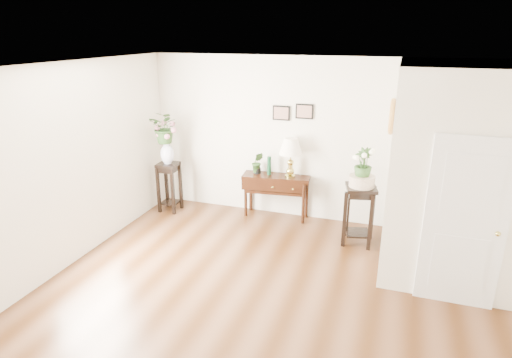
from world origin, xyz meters
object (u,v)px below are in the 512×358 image
at_px(table_lamp, 291,157).
at_px(plant_stand_b, 359,215).
at_px(console_table, 276,196).
at_px(plant_stand_a, 170,187).

height_order(table_lamp, plant_stand_b, table_lamp).
relative_size(console_table, plant_stand_b, 1.24).
relative_size(table_lamp, plant_stand_a, 0.76).
height_order(console_table, plant_stand_b, plant_stand_b).
relative_size(table_lamp, plant_stand_b, 0.74).
xyz_separation_m(table_lamp, plant_stand_b, (1.25, -0.56, -0.66)).
relative_size(plant_stand_a, plant_stand_b, 0.97).
bearing_deg(table_lamp, plant_stand_b, -24.12).
distance_m(table_lamp, plant_stand_a, 2.31).
relative_size(console_table, table_lamp, 1.69).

